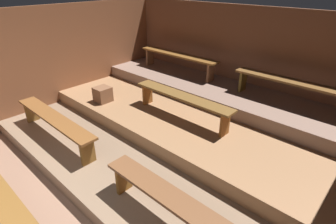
{
  "coord_description": "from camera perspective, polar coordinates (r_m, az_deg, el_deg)",
  "views": [
    {
      "loc": [
        2.69,
        0.21,
        2.8
      ],
      "look_at": [
        -0.28,
        3.43,
        0.57
      ],
      "focal_mm": 28.5,
      "sensor_mm": 36.0,
      "label": 1
    }
  ],
  "objects": [
    {
      "name": "platform_upper",
      "position": [
        5.71,
        11.1,
        3.93
      ],
      "size": [
        5.79,
        1.27,
        0.24
      ],
      "primitive_type": "cube",
      "color": "#866959",
      "rests_on": "platform_middle"
    },
    {
      "name": "bench_lower_right",
      "position": [
        3.0,
        3.02,
        -20.03
      ],
      "size": [
        2.22,
        0.29,
        0.44
      ],
      "color": "brown",
      "rests_on": "platform_lower"
    },
    {
      "name": "wooden_crate_middle",
      "position": [
        5.64,
        -13.78,
        3.69
      ],
      "size": [
        0.3,
        0.3,
        0.3
      ],
      "primitive_type": "cube",
      "color": "brown",
      "rests_on": "platform_middle"
    },
    {
      "name": "ground",
      "position": [
        4.63,
        -3.74,
        -10.86
      ],
      "size": [
        6.59,
        6.18,
        0.08
      ],
      "primitive_type": "cube",
      "color": "#8C6854"
    },
    {
      "name": "bench_middle_center",
      "position": [
        4.74,
        3.0,
        2.69
      ],
      "size": [
        2.04,
        0.29,
        0.44
      ],
      "color": "brown",
      "rests_on": "platform_middle"
    },
    {
      "name": "platform_middle",
      "position": [
        5.24,
        6.48,
        -0.81
      ],
      "size": [
        5.79,
        2.76,
        0.24
      ],
      "primitive_type": "cube",
      "color": "#976C48",
      "rests_on": "platform_lower"
    },
    {
      "name": "bench_upper_right",
      "position": [
        5.18,
        25.15,
        5.16
      ],
      "size": [
        2.14,
        0.29,
        0.44
      ],
      "color": "brown",
      "rests_on": "platform_upper"
    },
    {
      "name": "wall_back",
      "position": [
        6.08,
        15.01,
        10.39
      ],
      "size": [
        6.59,
        0.06,
        2.3
      ],
      "primitive_type": "cube",
      "color": "brown",
      "rests_on": "ground"
    },
    {
      "name": "platform_lower",
      "position": [
        4.92,
        1.69,
        -5.97
      ],
      "size": [
        5.79,
        4.08,
        0.24
      ],
      "primitive_type": "cube",
      "color": "#826951",
      "rests_on": "ground"
    },
    {
      "name": "bench_upper_left",
      "position": [
        6.42,
        2.06,
        11.59
      ],
      "size": [
        2.14,
        0.29,
        0.44
      ],
      "color": "brown",
      "rests_on": "platform_upper"
    },
    {
      "name": "bench_floor_center",
      "position": [
        3.72,
        -30.4,
        -18.53
      ],
      "size": [
        2.17,
        0.29,
        0.44
      ],
      "color": "brown",
      "rests_on": "ground"
    },
    {
      "name": "wall_left",
      "position": [
        6.36,
        -22.97,
        9.88
      ],
      "size": [
        0.06,
        6.18,
        2.3
      ],
      "primitive_type": "cube",
      "color": "brown",
      "rests_on": "ground"
    },
    {
      "name": "bench_lower_left",
      "position": [
        4.92,
        -23.17,
        -1.76
      ],
      "size": [
        2.22,
        0.29,
        0.44
      ],
      "color": "brown",
      "rests_on": "platform_lower"
    }
  ]
}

